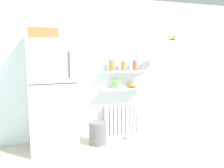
{
  "coord_description": "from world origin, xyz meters",
  "views": [
    {
      "loc": [
        -1.5,
        -2.18,
        1.64
      ],
      "look_at": [
        -0.18,
        1.6,
        1.05
      ],
      "focal_mm": 37.05,
      "sensor_mm": 36.0,
      "label": 1
    }
  ],
  "objects_px": {
    "storage_jar_0": "(111,65)",
    "trash_bin": "(98,133)",
    "refrigerator": "(52,93)",
    "radiator": "(122,119)",
    "vase": "(116,84)",
    "storage_jar_1": "(123,66)",
    "shelf_bowl": "(133,85)",
    "hanging_fruit_basket": "(172,38)",
    "storage_jar_2": "(135,65)",
    "pet_food_bowl": "(129,137)"
  },
  "relations": [
    {
      "from": "refrigerator",
      "to": "shelf_bowl",
      "type": "distance_m",
      "value": 1.57
    },
    {
      "from": "radiator",
      "to": "vase",
      "type": "xyz_separation_m",
      "value": [
        -0.15,
        -0.03,
        0.7
      ]
    },
    {
      "from": "storage_jar_1",
      "to": "shelf_bowl",
      "type": "distance_m",
      "value": 0.44
    },
    {
      "from": "radiator",
      "to": "vase",
      "type": "bearing_deg",
      "value": -168.53
    },
    {
      "from": "storage_jar_0",
      "to": "trash_bin",
      "type": "xyz_separation_m",
      "value": [
        -0.36,
        -0.32,
        -1.16
      ]
    },
    {
      "from": "storage_jar_2",
      "to": "storage_jar_1",
      "type": "bearing_deg",
      "value": 180.0
    },
    {
      "from": "pet_food_bowl",
      "to": "vase",
      "type": "bearing_deg",
      "value": 118.41
    },
    {
      "from": "storage_jar_1",
      "to": "trash_bin",
      "type": "bearing_deg",
      "value": -152.17
    },
    {
      "from": "refrigerator",
      "to": "storage_jar_0",
      "type": "height_order",
      "value": "refrigerator"
    },
    {
      "from": "storage_jar_2",
      "to": "hanging_fruit_basket",
      "type": "xyz_separation_m",
      "value": [
        0.62,
        -0.3,
        0.5
      ]
    },
    {
      "from": "storage_jar_2",
      "to": "trash_bin",
      "type": "height_order",
      "value": "storage_jar_2"
    },
    {
      "from": "storage_jar_1",
      "to": "storage_jar_2",
      "type": "relative_size",
      "value": 0.96
    },
    {
      "from": "refrigerator",
      "to": "vase",
      "type": "distance_m",
      "value": 1.23
    },
    {
      "from": "refrigerator",
      "to": "storage_jar_2",
      "type": "distance_m",
      "value": 1.66
    },
    {
      "from": "vase",
      "to": "pet_food_bowl",
      "type": "xyz_separation_m",
      "value": [
        0.15,
        -0.29,
        -0.97
      ]
    },
    {
      "from": "refrigerator",
      "to": "storage_jar_1",
      "type": "height_order",
      "value": "refrigerator"
    },
    {
      "from": "refrigerator",
      "to": "storage_jar_1",
      "type": "bearing_deg",
      "value": 9.94
    },
    {
      "from": "storage_jar_0",
      "to": "pet_food_bowl",
      "type": "bearing_deg",
      "value": -49.34
    },
    {
      "from": "storage_jar_0",
      "to": "vase",
      "type": "xyz_separation_m",
      "value": [
        0.09,
        0.0,
        -0.36
      ]
    },
    {
      "from": "storage_jar_2",
      "to": "vase",
      "type": "height_order",
      "value": "storage_jar_2"
    },
    {
      "from": "radiator",
      "to": "hanging_fruit_basket",
      "type": "relative_size",
      "value": 2.32
    },
    {
      "from": "storage_jar_2",
      "to": "shelf_bowl",
      "type": "xyz_separation_m",
      "value": [
        -0.04,
        0.0,
        -0.4
      ]
    },
    {
      "from": "shelf_bowl",
      "to": "trash_bin",
      "type": "xyz_separation_m",
      "value": [
        -0.8,
        -0.32,
        -0.76
      ]
    },
    {
      "from": "refrigerator",
      "to": "trash_bin",
      "type": "height_order",
      "value": "refrigerator"
    },
    {
      "from": "refrigerator",
      "to": "trash_bin",
      "type": "relative_size",
      "value": 4.98
    },
    {
      "from": "shelf_bowl",
      "to": "pet_food_bowl",
      "type": "height_order",
      "value": "shelf_bowl"
    },
    {
      "from": "storage_jar_2",
      "to": "trash_bin",
      "type": "distance_m",
      "value": 1.46
    },
    {
      "from": "trash_bin",
      "to": "refrigerator",
      "type": "bearing_deg",
      "value": 173.84
    },
    {
      "from": "radiator",
      "to": "hanging_fruit_basket",
      "type": "bearing_deg",
      "value": -20.77
    },
    {
      "from": "vase",
      "to": "pet_food_bowl",
      "type": "distance_m",
      "value": 1.02
    },
    {
      "from": "storage_jar_0",
      "to": "hanging_fruit_basket",
      "type": "height_order",
      "value": "hanging_fruit_basket"
    },
    {
      "from": "storage_jar_1",
      "to": "pet_food_bowl",
      "type": "distance_m",
      "value": 1.35
    },
    {
      "from": "pet_food_bowl",
      "to": "hanging_fruit_basket",
      "type": "height_order",
      "value": "hanging_fruit_basket"
    },
    {
      "from": "refrigerator",
      "to": "radiator",
      "type": "distance_m",
      "value": 1.52
    },
    {
      "from": "storage_jar_0",
      "to": "shelf_bowl",
      "type": "relative_size",
      "value": 1.13
    },
    {
      "from": "storage_jar_2",
      "to": "storage_jar_0",
      "type": "bearing_deg",
      "value": 180.0
    },
    {
      "from": "storage_jar_2",
      "to": "pet_food_bowl",
      "type": "bearing_deg",
      "value": -129.05
    },
    {
      "from": "storage_jar_0",
      "to": "trash_bin",
      "type": "bearing_deg",
      "value": -138.81
    },
    {
      "from": "refrigerator",
      "to": "storage_jar_0",
      "type": "distance_m",
      "value": 1.21
    },
    {
      "from": "storage_jar_0",
      "to": "hanging_fruit_basket",
      "type": "relative_size",
      "value": 0.69
    },
    {
      "from": "storage_jar_0",
      "to": "shelf_bowl",
      "type": "xyz_separation_m",
      "value": [
        0.44,
        0.0,
        -0.4
      ]
    },
    {
      "from": "radiator",
      "to": "trash_bin",
      "type": "xyz_separation_m",
      "value": [
        -0.6,
        -0.35,
        -0.1
      ]
    },
    {
      "from": "storage_jar_0",
      "to": "pet_food_bowl",
      "type": "height_order",
      "value": "storage_jar_0"
    },
    {
      "from": "trash_bin",
      "to": "pet_food_bowl",
      "type": "distance_m",
      "value": 0.63
    },
    {
      "from": "hanging_fruit_basket",
      "to": "refrigerator",
      "type": "bearing_deg",
      "value": 178.46
    },
    {
      "from": "radiator",
      "to": "storage_jar_1",
      "type": "relative_size",
      "value": 3.62
    },
    {
      "from": "shelf_bowl",
      "to": "trash_bin",
      "type": "height_order",
      "value": "shelf_bowl"
    },
    {
      "from": "storage_jar_1",
      "to": "shelf_bowl",
      "type": "xyz_separation_m",
      "value": [
        0.2,
        -0.0,
        -0.39
      ]
    },
    {
      "from": "shelf_bowl",
      "to": "hanging_fruit_basket",
      "type": "bearing_deg",
      "value": -24.13
    },
    {
      "from": "refrigerator",
      "to": "vase",
      "type": "bearing_deg",
      "value": 11.14
    }
  ]
}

